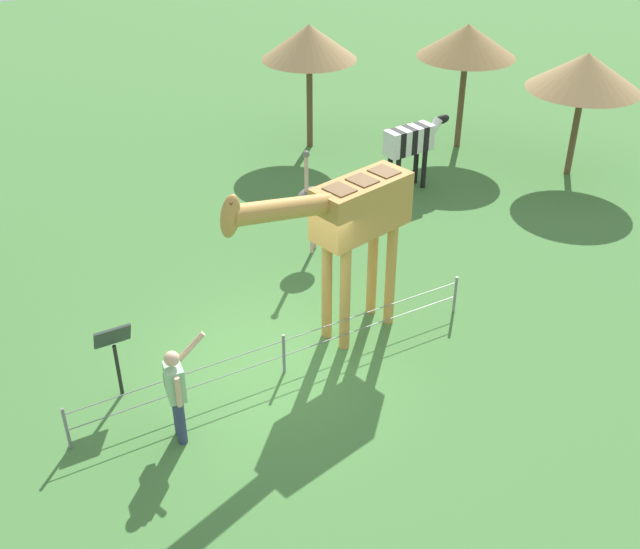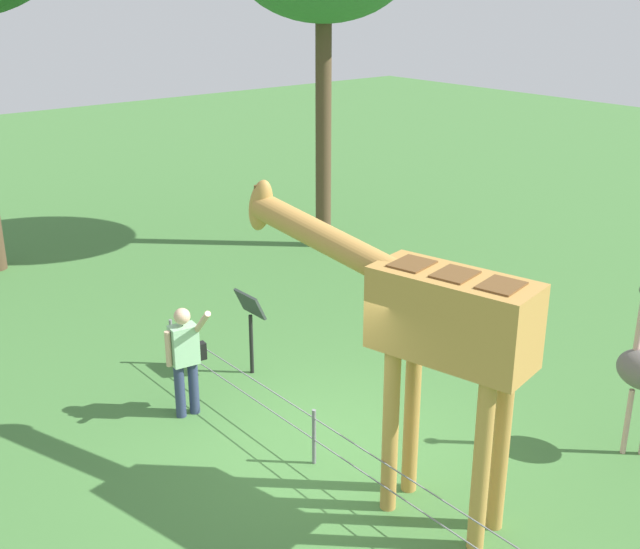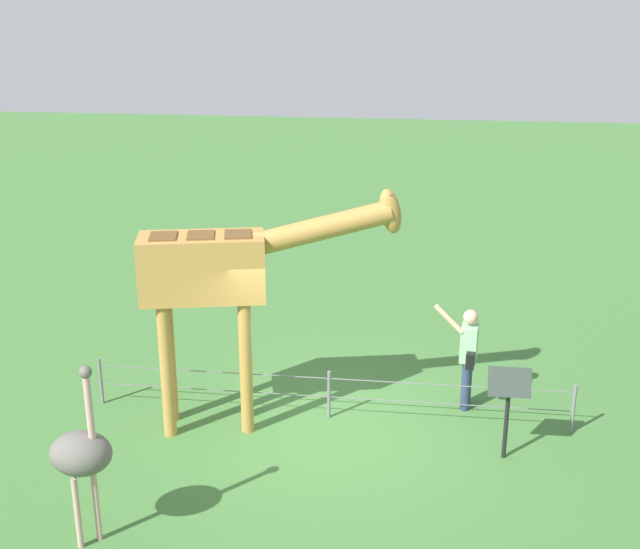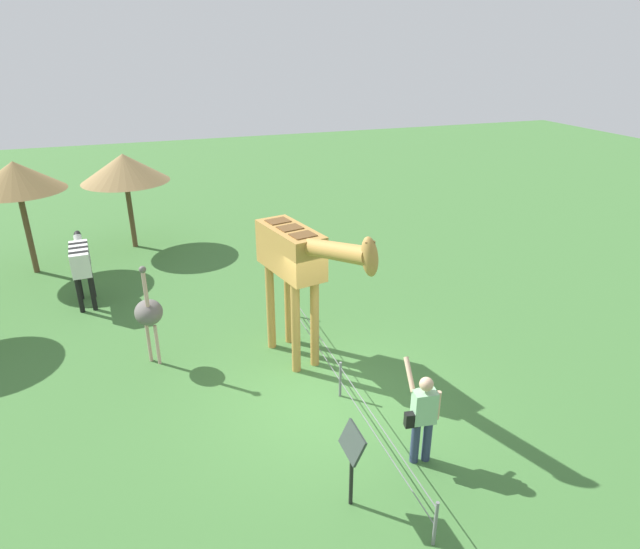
# 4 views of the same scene
# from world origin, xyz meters

# --- Properties ---
(ground_plane) EXTENTS (60.00, 60.00, 0.00)m
(ground_plane) POSITION_xyz_m (0.00, 0.00, 0.00)
(ground_plane) COLOR #427538
(giraffe) EXTENTS (3.66, 1.26, 3.50)m
(giraffe) POSITION_xyz_m (-1.42, -0.13, 2.29)
(giraffe) COLOR #BC8942
(giraffe) RESTS_ON ground_plane
(visitor) EXTENTS (0.70, 0.59, 1.68)m
(visitor) POSITION_xyz_m (2.01, 0.83, 0.90)
(visitor) COLOR navy
(visitor) RESTS_ON ground_plane
(zebra) EXTENTS (1.82, 0.52, 1.66)m
(zebra) POSITION_xyz_m (-5.83, -4.47, 1.16)
(zebra) COLOR black
(zebra) RESTS_ON ground_plane
(ostrich) EXTENTS (0.70, 0.56, 2.25)m
(ostrich) POSITION_xyz_m (-2.37, -3.01, 1.18)
(ostrich) COLOR #CC9E93
(ostrich) RESTS_ON ground_plane
(shade_hut_far) EXTENTS (2.68, 2.68, 3.02)m
(shade_hut_far) POSITION_xyz_m (-9.79, -3.19, 2.58)
(shade_hut_far) COLOR brown
(shade_hut_far) RESTS_ON ground_plane
(shade_hut_aside) EXTENTS (2.51, 2.51, 3.24)m
(shade_hut_aside) POSITION_xyz_m (-8.51, -5.98, 2.81)
(shade_hut_aside) COLOR brown
(shade_hut_aside) RESTS_ON ground_plane
(info_sign) EXTENTS (0.56, 0.21, 1.32)m
(info_sign) POSITION_xyz_m (2.48, -0.55, 0.95)
(info_sign) COLOR black
(info_sign) RESTS_ON ground_plane
(wire_fence) EXTENTS (7.05, 0.05, 0.75)m
(wire_fence) POSITION_xyz_m (0.00, 0.24, 0.40)
(wire_fence) COLOR slate
(wire_fence) RESTS_ON ground_plane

